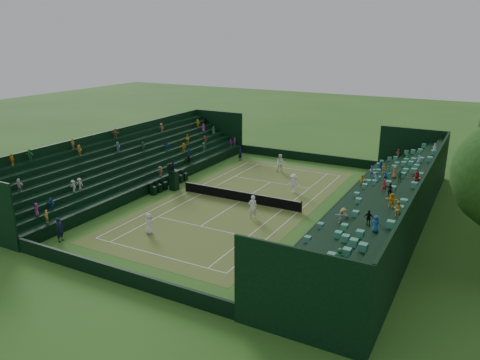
% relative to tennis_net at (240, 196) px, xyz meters
% --- Properties ---
extents(ground, '(160.00, 160.00, 0.00)m').
position_rel_tennis_net_xyz_m(ground, '(0.00, 0.00, -0.53)').
color(ground, '#2E611E').
rests_on(ground, ground).
extents(court_surface, '(12.97, 26.77, 0.01)m').
position_rel_tennis_net_xyz_m(court_surface, '(0.00, 0.00, -0.52)').
color(court_surface, '#427E2A').
rests_on(court_surface, ground).
extents(perimeter_wall_north, '(17.17, 0.20, 1.00)m').
position_rel_tennis_net_xyz_m(perimeter_wall_north, '(0.00, 15.88, -0.03)').
color(perimeter_wall_north, black).
rests_on(perimeter_wall_north, ground).
extents(perimeter_wall_south, '(17.17, 0.20, 1.00)m').
position_rel_tennis_net_xyz_m(perimeter_wall_south, '(0.00, -15.88, -0.03)').
color(perimeter_wall_south, black).
rests_on(perimeter_wall_south, ground).
extents(perimeter_wall_east, '(0.20, 31.77, 1.00)m').
position_rel_tennis_net_xyz_m(perimeter_wall_east, '(8.48, 0.00, -0.03)').
color(perimeter_wall_east, black).
rests_on(perimeter_wall_east, ground).
extents(perimeter_wall_west, '(0.20, 31.77, 1.00)m').
position_rel_tennis_net_xyz_m(perimeter_wall_west, '(-8.48, 0.00, -0.03)').
color(perimeter_wall_west, black).
rests_on(perimeter_wall_west, ground).
extents(north_grandstand, '(6.60, 32.00, 4.90)m').
position_rel_tennis_net_xyz_m(north_grandstand, '(12.66, 0.00, 1.02)').
color(north_grandstand, black).
rests_on(north_grandstand, ground).
extents(south_grandstand, '(6.60, 32.00, 4.90)m').
position_rel_tennis_net_xyz_m(south_grandstand, '(-12.66, 0.00, 1.02)').
color(south_grandstand, black).
rests_on(south_grandstand, ground).
extents(tennis_net, '(11.67, 0.10, 1.06)m').
position_rel_tennis_net_xyz_m(tennis_net, '(0.00, 0.00, 0.00)').
color(tennis_net, black).
rests_on(tennis_net, ground).
extents(scoreboard_tower, '(2.00, 1.00, 3.70)m').
position_rel_tennis_net_xyz_m(scoreboard_tower, '(17.75, 16.00, 2.62)').
color(scoreboard_tower, black).
rests_on(scoreboard_tower, ground).
extents(umpire_chair, '(0.90, 0.90, 2.83)m').
position_rel_tennis_net_xyz_m(umpire_chair, '(-7.09, -0.09, 0.68)').
color(umpire_chair, black).
rests_on(umpire_chair, ground).
extents(courtside_chairs, '(0.51, 5.48, 1.11)m').
position_rel_tennis_net_xyz_m(courtside_chairs, '(-7.91, 0.32, -0.11)').
color(courtside_chairs, black).
rests_on(courtside_chairs, ground).
extents(player_near_west, '(0.91, 0.75, 1.59)m').
position_rel_tennis_net_xyz_m(player_near_west, '(-2.62, -9.31, 0.27)').
color(player_near_west, white).
rests_on(player_near_west, ground).
extents(player_near_east, '(0.85, 0.78, 1.96)m').
position_rel_tennis_net_xyz_m(player_near_east, '(2.78, -2.98, 0.45)').
color(player_near_east, white).
rests_on(player_near_east, ground).
extents(player_far_west, '(1.16, 1.02, 1.98)m').
position_rel_tennis_net_xyz_m(player_far_west, '(-0.58, 10.18, 0.47)').
color(player_far_west, white).
rests_on(player_far_west, ground).
extents(player_far_east, '(1.27, 0.87, 1.81)m').
position_rel_tennis_net_xyz_m(player_far_east, '(3.22, 4.54, 0.38)').
color(player_far_east, white).
rests_on(player_far_east, ground).
extents(line_judge_north, '(0.45, 0.63, 1.65)m').
position_rel_tennis_net_xyz_m(line_judge_north, '(-6.69, 12.44, 0.30)').
color(line_judge_north, black).
rests_on(line_judge_north, ground).
extents(line_judge_south, '(0.54, 0.72, 1.80)m').
position_rel_tennis_net_xyz_m(line_judge_south, '(-7.30, -13.42, 0.37)').
color(line_judge_south, black).
rests_on(line_judge_south, ground).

